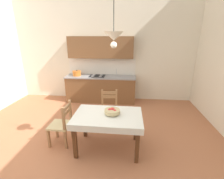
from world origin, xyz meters
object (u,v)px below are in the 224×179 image
Objects in this scene: dining_chair_tv_side at (62,125)px; dining_chair_kitchen_side at (109,110)px; dining_table at (108,121)px; fruit_bowl at (112,111)px; pendant_lamp at (114,37)px; kitchen_cabinetry at (101,77)px.

dining_chair_tv_side is 1.00× the size of dining_chair_kitchen_side.
dining_chair_kitchen_side is (0.91, 0.81, 0.00)m from dining_chair_tv_side.
dining_chair_kitchen_side is (-0.07, 0.87, -0.18)m from dining_table.
fruit_bowl is (0.08, 0.04, 0.20)m from dining_table.
dining_chair_tv_side reaches higher than fruit_bowl.
dining_chair_kitchen_side is at bearing 94.61° from dining_table.
dining_chair_kitchen_side is 1.97m from pendant_lamp.
dining_table is at bearing 171.02° from pendant_lamp.
dining_chair_tv_side is at bearing 175.71° from pendant_lamp.
dining_table is 1.43× the size of dining_chair_tv_side.
pendant_lamp reaches higher than kitchen_cabinetry.
dining_chair_kitchen_side is at bearing 100.40° from fruit_bowl.
pendant_lamp is (0.11, -0.02, 1.57)m from dining_table.
pendant_lamp reaches higher than dining_chair_tv_side.
dining_chair_tv_side and dining_chair_kitchen_side have the same top height.
pendant_lamp is at bearing -78.36° from dining_chair_kitchen_side.
kitchen_cabinetry is at bearing 106.36° from dining_chair_kitchen_side.
dining_chair_kitchen_side is at bearing 41.57° from dining_chair_tv_side.
dining_chair_kitchen_side is 1.16× the size of pendant_lamp.
dining_chair_kitchen_side is 3.10× the size of fruit_bowl.
pendant_lamp is at bearing -75.24° from kitchen_cabinetry.
pendant_lamp reaches higher than dining_chair_kitchen_side.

